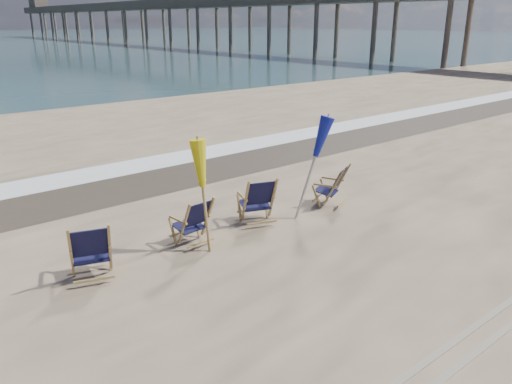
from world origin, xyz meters
TOP-DOWN VIEW (x-y plane):
  - surf_foam at (0.00, 8.30)m, footprint 200.00×1.40m
  - wet_sand_strip at (0.00, 6.80)m, footprint 200.00×2.60m
  - tire_tracks at (0.00, -2.80)m, footprint 80.00×1.30m
  - beach_chair_0 at (-2.98, 2.30)m, footprint 0.89×0.95m
  - beach_chair_1 at (-0.93, 2.51)m, footprint 0.67×0.75m
  - beach_chair_2 at (0.64, 2.42)m, footprint 0.91×0.96m
  - beach_chair_3 at (2.71, 2.40)m, footprint 0.87×0.91m
  - umbrella_yellow at (-1.15, 2.27)m, footprint 0.30×0.30m
  - umbrella_blue at (1.47, 2.19)m, footprint 0.30×0.30m
  - fishing_pier at (38.00, 74.00)m, footprint 4.40×140.00m

SIDE VIEW (x-z plane):
  - wet_sand_strip at x=0.00m, z-range 0.00..0.00m
  - surf_foam at x=0.00m, z-range 0.00..0.01m
  - tire_tracks at x=0.00m, z-range 0.00..0.01m
  - beach_chair_1 at x=-0.93m, z-range 0.00..0.98m
  - beach_chair_3 at x=2.71m, z-range 0.00..0.98m
  - beach_chair_0 at x=-2.98m, z-range 0.00..1.07m
  - beach_chair_2 at x=0.64m, z-range 0.00..1.07m
  - umbrella_yellow at x=-1.15m, z-range 0.51..2.58m
  - umbrella_blue at x=1.47m, z-range 0.59..2.84m
  - fishing_pier at x=38.00m, z-range 0.00..9.30m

